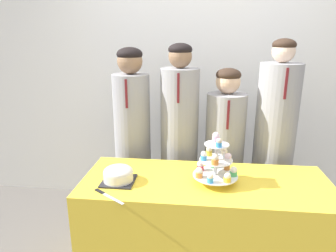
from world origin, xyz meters
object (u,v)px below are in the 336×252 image
(round_cake, at_px, (118,174))
(student_1, at_px, (179,147))
(cake_knife, at_px, (104,194))
(student_3, at_px, (273,150))
(student_0, at_px, (133,146))
(student_2, at_px, (224,159))
(cupcake_stand, at_px, (216,163))

(round_cake, height_order, student_1, student_1)
(round_cake, xyz_separation_m, cake_knife, (-0.04, -0.17, -0.05))
(round_cake, xyz_separation_m, student_3, (1.09, 0.65, -0.04))
(cake_knife, xyz_separation_m, student_3, (1.13, 0.82, 0.01))
(student_0, xyz_separation_m, student_3, (1.15, 0.00, 0.02))
(student_0, distance_m, student_1, 0.39)
(cake_knife, relative_size, student_2, 0.15)
(student_1, bearing_deg, cupcake_stand, -65.41)
(round_cake, xyz_separation_m, student_2, (0.71, 0.65, -0.14))
(round_cake, xyz_separation_m, cupcake_stand, (0.61, 0.06, 0.08))
(student_2, relative_size, student_3, 0.87)
(cupcake_stand, distance_m, student_0, 0.90)
(student_2, xyz_separation_m, student_3, (0.39, 0.00, 0.10))
(cupcake_stand, xyz_separation_m, student_3, (0.49, 0.59, -0.12))
(cupcake_stand, bearing_deg, round_cake, -174.52)
(student_0, bearing_deg, student_3, 0.00)
(round_cake, bearing_deg, student_0, 94.91)
(round_cake, distance_m, cupcake_stand, 0.62)
(round_cake, bearing_deg, student_2, 42.67)
(cake_knife, xyz_separation_m, cupcake_stand, (0.65, 0.23, 0.13))
(round_cake, height_order, student_0, student_0)
(cake_knife, xyz_separation_m, student_0, (-0.02, 0.82, -0.00))
(cupcake_stand, xyz_separation_m, student_2, (0.10, 0.59, -0.22))
(student_0, xyz_separation_m, student_2, (0.76, -0.00, -0.09))
(cake_knife, relative_size, student_1, 0.14)
(round_cake, relative_size, student_1, 0.13)
(round_cake, height_order, student_2, student_2)
(round_cake, xyz_separation_m, student_0, (-0.06, 0.65, -0.05))
(cake_knife, height_order, student_0, student_0)
(student_3, bearing_deg, cupcake_stand, -129.30)
(cupcake_stand, relative_size, student_0, 0.20)
(cupcake_stand, height_order, student_0, student_0)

